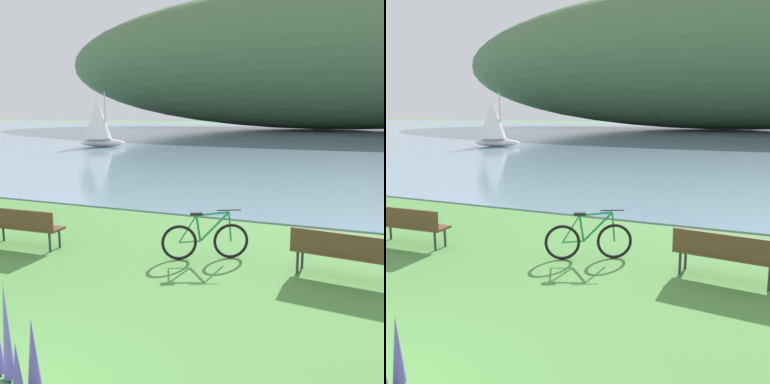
# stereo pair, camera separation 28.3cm
# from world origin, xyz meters

# --- Properties ---
(bay_water) EXTENTS (180.00, 80.00, 0.04)m
(bay_water) POSITION_xyz_m (0.00, 48.91, 0.02)
(bay_water) COLOR #7A99B2
(bay_water) RESTS_ON ground
(distant_hillside) EXTENTS (84.58, 28.00, 20.15)m
(distant_hillside) POSITION_xyz_m (-3.45, 66.47, 10.11)
(distant_hillside) COLOR #4C7047
(distant_hillside) RESTS_ON bay_water
(park_bench_near_camera) EXTENTS (1.82, 0.55, 0.88)m
(park_bench_near_camera) POSITION_xyz_m (-3.30, 4.85, 0.52)
(park_bench_near_camera) COLOR brown
(park_bench_near_camera) RESTS_ON ground
(park_bench_further_along) EXTENTS (1.84, 0.68, 0.88)m
(park_bench_further_along) POSITION_xyz_m (3.30, 5.50, 0.52)
(park_bench_further_along) COLOR brown
(park_bench_further_along) RESTS_ON ground
(bicycle_leaning_near_bench) EXTENTS (1.59, 0.89, 1.01)m
(bicycle_leaning_near_bench) POSITION_xyz_m (0.68, 5.61, 0.40)
(bicycle_leaning_near_bench) COLOR black
(bicycle_leaning_near_bench) RESTS_ON ground
(sailboat_nearest_to_shore) EXTENTS (3.73, 2.67, 4.22)m
(sailboat_nearest_to_shore) POSITION_xyz_m (-16.58, 27.80, 2.02)
(sailboat_nearest_to_shore) COLOR white
(sailboat_nearest_to_shore) RESTS_ON bay_water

